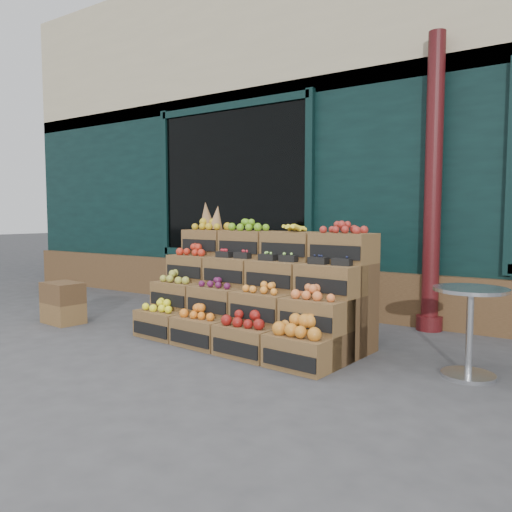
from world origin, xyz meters
The scene contains 6 objects.
ground centered at (0.00, 0.00, 0.00)m, with size 60.00×60.00×0.00m, color #3F3F41.
shop_facade centered at (0.00, 5.11, 2.40)m, with size 12.00×6.24×4.80m.
crate_display centered at (-0.14, 0.59, 0.44)m, with size 2.36×1.30×1.42m.
spare_crates centered at (-2.48, 0.03, 0.24)m, with size 0.51×0.38×0.48m.
bistro_table centered at (1.88, 0.58, 0.44)m, with size 0.56×0.56×0.71m.
shopkeeper centered at (-1.92, 2.62, 1.05)m, with size 0.76×0.50×2.09m, color #195925.
Camera 1 is at (2.62, -3.52, 1.26)m, focal length 35.00 mm.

